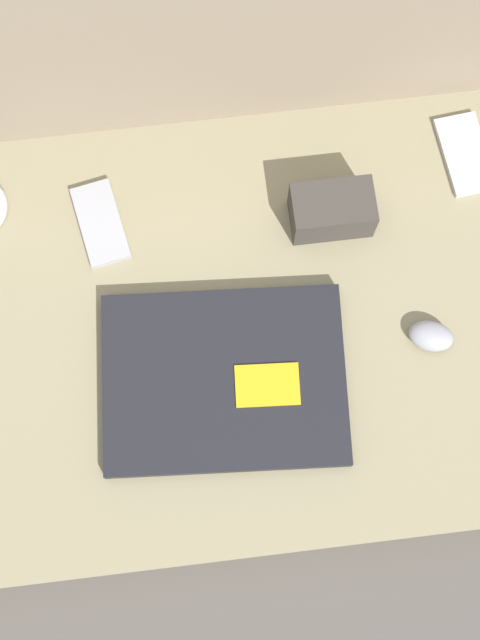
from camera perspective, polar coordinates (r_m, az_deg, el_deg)
name	(u,v)px	position (r m, az deg, el deg)	size (l,w,h in m)	color
ground_plane	(240,341)	(1.40, 0.00, -1.35)	(8.00, 8.00, 0.00)	#4C4742
couch_seat	(240,333)	(1.35, 0.00, -0.81)	(1.11, 0.66, 0.11)	#847A5B
couch_backrest	(205,15)	(1.35, -2.28, 18.94)	(1.11, 0.20, 0.48)	#7F705B
laptop	(225,380)	(1.26, -0.99, -3.85)	(0.36, 0.28, 0.03)	black
computer_mouse	(431,336)	(1.30, 12.13, -1.00)	(0.08, 0.06, 0.03)	gray
phone_silver	(100,223)	(1.35, -8.92, 6.13)	(0.08, 0.14, 0.01)	#99999E
phone_black	(465,154)	(1.42, 14.21, 10.25)	(0.08, 0.13, 0.01)	#B7B7BC
camera_pouch	(332,210)	(1.32, 5.90, 6.99)	(0.12, 0.07, 0.07)	#38332D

